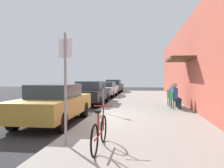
% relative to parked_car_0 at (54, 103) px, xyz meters
% --- Properties ---
extents(ground_plane, '(60.00, 60.00, 0.00)m').
position_rel_parked_car_0_xyz_m(ground_plane, '(1.10, 1.09, -0.74)').
color(ground_plane, '#2D2D30').
extents(sidewalk_slab, '(4.50, 32.00, 0.12)m').
position_rel_parked_car_0_xyz_m(sidewalk_slab, '(3.35, 3.09, -0.68)').
color(sidewalk_slab, '#9E9B93').
rests_on(sidewalk_slab, ground_plane).
extents(building_facade, '(1.40, 32.00, 4.82)m').
position_rel_parked_car_0_xyz_m(building_facade, '(5.74, 3.10, 1.67)').
color(building_facade, '#BC5442').
rests_on(building_facade, ground_plane).
extents(parked_car_0, '(1.80, 4.40, 1.43)m').
position_rel_parked_car_0_xyz_m(parked_car_0, '(0.00, 0.00, 0.00)').
color(parked_car_0, '#A58433').
rests_on(parked_car_0, ground_plane).
extents(parked_car_1, '(1.80, 4.40, 1.45)m').
position_rel_parked_car_0_xyz_m(parked_car_1, '(0.00, 5.98, 0.00)').
color(parked_car_1, black).
rests_on(parked_car_1, ground_plane).
extents(parked_car_2, '(1.80, 4.40, 1.29)m').
position_rel_parked_car_0_xyz_m(parked_car_2, '(0.00, 11.66, -0.06)').
color(parked_car_2, silver).
rests_on(parked_car_2, ground_plane).
extents(parked_car_3, '(1.80, 4.40, 1.43)m').
position_rel_parked_car_0_xyz_m(parked_car_3, '(0.00, 17.29, -0.00)').
color(parked_car_3, '#47514C').
rests_on(parked_car_3, ground_plane).
extents(parking_meter, '(0.12, 0.10, 1.32)m').
position_rel_parked_car_0_xyz_m(parking_meter, '(1.55, 1.80, 0.15)').
color(parking_meter, slate).
rests_on(parking_meter, sidewalk_slab).
extents(street_sign, '(0.32, 0.06, 2.60)m').
position_rel_parked_car_0_xyz_m(street_sign, '(1.50, -3.01, 0.90)').
color(street_sign, gray).
rests_on(street_sign, sidewalk_slab).
extents(bicycle_0, '(0.46, 1.71, 0.90)m').
position_rel_parked_car_0_xyz_m(bicycle_0, '(2.35, -3.23, -0.26)').
color(bicycle_0, black).
rests_on(bicycle_0, sidewalk_slab).
extents(cafe_chair_0, '(0.51, 0.51, 0.87)m').
position_rel_parked_car_0_xyz_m(cafe_chair_0, '(4.80, 3.48, -0.12)').
color(cafe_chair_0, '#14592D').
rests_on(cafe_chair_0, sidewalk_slab).
extents(seated_patron_0, '(0.48, 0.42, 1.29)m').
position_rel_parked_car_0_xyz_m(seated_patron_0, '(4.86, 3.49, 0.07)').
color(seated_patron_0, '#232838').
rests_on(seated_patron_0, sidewalk_slab).
extents(cafe_chair_1, '(0.54, 0.54, 0.87)m').
position_rel_parked_car_0_xyz_m(cafe_chair_1, '(4.81, 4.31, -0.12)').
color(cafe_chair_1, '#14592D').
rests_on(cafe_chair_1, sidewalk_slab).
extents(seated_patron_1, '(0.50, 0.45, 1.29)m').
position_rel_parked_car_0_xyz_m(seated_patron_1, '(4.86, 4.32, 0.07)').
color(seated_patron_1, '#232838').
rests_on(seated_patron_1, sidewalk_slab).
extents(cafe_chair_2, '(0.52, 0.52, 0.87)m').
position_rel_parked_car_0_xyz_m(cafe_chair_2, '(4.80, 5.05, -0.12)').
color(cafe_chair_2, '#14592D').
rests_on(cafe_chair_2, sidewalk_slab).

